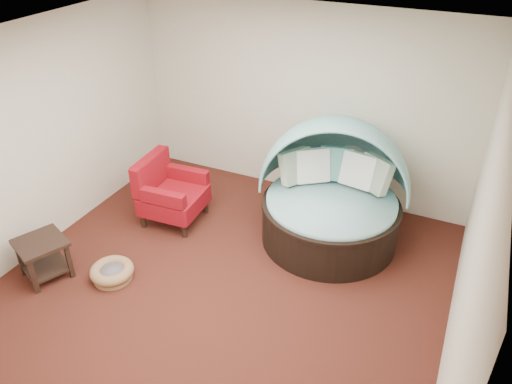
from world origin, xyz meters
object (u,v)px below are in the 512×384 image
at_px(canopy_daybed, 333,187).
at_px(side_table, 43,254).
at_px(pet_basket, 112,272).
at_px(red_armchair, 169,192).

height_order(canopy_daybed, side_table, canopy_daybed).
relative_size(pet_basket, red_armchair, 0.74).
distance_m(red_armchair, side_table, 1.81).
bearing_deg(pet_basket, side_table, -159.03).
xyz_separation_m(pet_basket, red_armchair, (-0.06, 1.38, 0.34)).
height_order(canopy_daybed, red_armchair, canopy_daybed).
bearing_deg(red_armchair, side_table, -115.73).
xyz_separation_m(canopy_daybed, pet_basket, (-2.08, -1.95, -0.66)).
bearing_deg(canopy_daybed, pet_basket, -149.98).
height_order(canopy_daybed, pet_basket, canopy_daybed).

